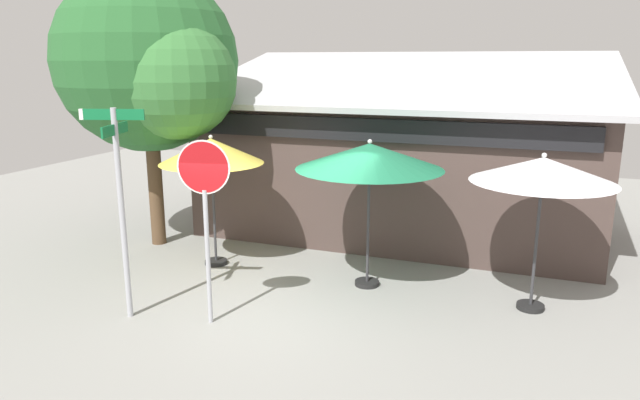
# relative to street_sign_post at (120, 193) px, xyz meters

# --- Properties ---
(ground_plane) EXTENTS (28.00, 28.00, 0.10)m
(ground_plane) POSITION_rel_street_sign_post_xyz_m (2.19, 1.01, -2.06)
(ground_plane) COLOR gray
(cafe_building) EXTENTS (9.16, 5.12, 4.17)m
(cafe_building) POSITION_rel_street_sign_post_xyz_m (2.88, 6.33, -0.42)
(cafe_building) COLOR #473833
(cafe_building) RESTS_ON ground
(street_sign_post) EXTENTS (0.94, 0.88, 3.29)m
(street_sign_post) POSITION_rel_street_sign_post_xyz_m (0.00, 0.00, 0.00)
(street_sign_post) COLOR #A8AAB2
(street_sign_post) RESTS_ON ground
(stop_sign) EXTENTS (0.79, 0.18, 2.84)m
(stop_sign) POSITION_rel_street_sign_post_xyz_m (1.32, 0.26, -0.01)
(stop_sign) COLOR #A8AAB2
(stop_sign) RESTS_ON ground
(patio_umbrella_mustard_left) EXTENTS (2.00, 2.00, 2.59)m
(patio_umbrella_mustard_left) POSITION_rel_street_sign_post_xyz_m (0.04, 2.59, 0.25)
(patio_umbrella_mustard_left) COLOR black
(patio_umbrella_mustard_left) RESTS_ON ground
(patio_umbrella_forest_green_center) EXTENTS (2.57, 2.57, 2.65)m
(patio_umbrella_forest_green_center) POSITION_rel_street_sign_post_xyz_m (3.17, 2.58, 0.33)
(patio_umbrella_forest_green_center) COLOR black
(patio_umbrella_forest_green_center) RESTS_ON ground
(patio_umbrella_ivory_right) EXTENTS (2.22, 2.22, 2.58)m
(patio_umbrella_ivory_right) POSITION_rel_street_sign_post_xyz_m (5.95, 2.53, 0.28)
(patio_umbrella_ivory_right) COLOR black
(patio_umbrella_ivory_right) RESTS_ON ground
(shade_tree) EXTENTS (4.06, 3.75, 5.82)m
(shade_tree) POSITION_rel_street_sign_post_xyz_m (-1.65, 3.24, 1.86)
(shade_tree) COLOR brown
(shade_tree) RESTS_ON ground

